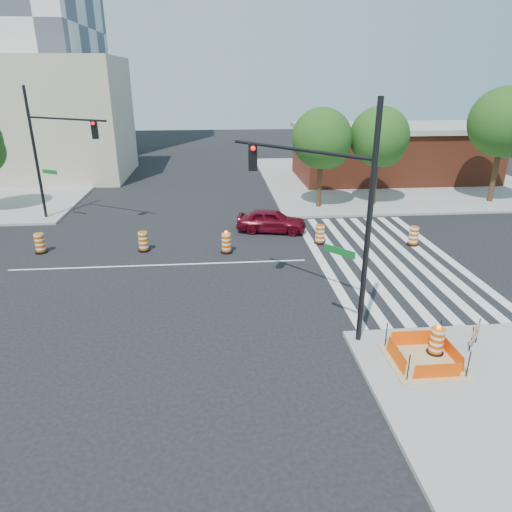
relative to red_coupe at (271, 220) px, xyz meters
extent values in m
plane|color=black|center=(-5.90, -4.56, -0.68)|extent=(120.00, 120.00, 0.00)
cube|color=gray|center=(12.10, 13.44, -0.60)|extent=(22.00, 22.00, 0.15)
cube|color=silver|center=(1.90, -4.56, -0.67)|extent=(0.45, 13.50, 0.01)
cube|color=silver|center=(2.80, -4.56, -0.67)|extent=(0.45, 13.50, 0.01)
cube|color=silver|center=(3.70, -4.56, -0.67)|extent=(0.45, 13.50, 0.01)
cube|color=silver|center=(4.60, -4.56, -0.67)|extent=(0.45, 13.50, 0.01)
cube|color=silver|center=(5.50, -4.56, -0.67)|extent=(0.45, 13.50, 0.01)
cube|color=silver|center=(6.40, -4.56, -0.67)|extent=(0.45, 13.50, 0.01)
cube|color=silver|center=(7.30, -4.56, -0.67)|extent=(0.45, 13.50, 0.01)
cube|color=silver|center=(8.20, -4.56, -0.67)|extent=(0.45, 13.50, 0.01)
cube|color=silver|center=(-5.90, -4.56, -0.67)|extent=(14.00, 0.12, 0.01)
cube|color=tan|center=(3.10, -13.56, -0.50)|extent=(2.20, 2.20, 0.05)
cube|color=#FF4C05|center=(3.10, -14.46, -0.25)|extent=(1.44, 0.02, 0.55)
cube|color=#FF4C05|center=(3.10, -12.66, -0.25)|extent=(1.44, 0.02, 0.55)
cube|color=#FF4C05|center=(2.20, -13.56, -0.25)|extent=(0.02, 1.44, 0.55)
cube|color=#FF4C05|center=(4.00, -13.56, -0.25)|extent=(0.02, 1.44, 0.55)
cylinder|color=black|center=(2.20, -14.46, -0.08)|extent=(0.04, 0.04, 0.90)
cylinder|color=black|center=(4.00, -14.46, -0.08)|extent=(0.04, 0.04, 0.90)
cylinder|color=black|center=(2.20, -12.66, -0.08)|extent=(0.04, 0.04, 0.90)
cylinder|color=black|center=(4.00, -12.66, -0.08)|extent=(0.04, 0.04, 0.90)
cube|color=brown|center=(12.10, 13.44, 1.42)|extent=(16.00, 8.00, 4.20)
cube|color=gray|center=(12.10, 13.44, 3.72)|extent=(16.50, 8.50, 0.40)
cube|color=#BFB292|center=(-17.90, 17.44, 4.32)|extent=(14.00, 10.00, 10.00)
imported|color=#5B0716|center=(0.00, 0.00, 0.00)|extent=(4.22, 2.42, 1.35)
cylinder|color=black|center=(1.47, -12.10, 3.35)|extent=(0.17, 0.17, 7.75)
cylinder|color=black|center=(-0.44, -9.90, 5.48)|extent=(3.90, 4.47, 0.12)
cube|color=black|center=(-1.77, -8.36, 5.00)|extent=(0.31, 0.27, 0.97)
sphere|color=#FF0C0C|center=(-1.77, -8.54, 5.34)|extent=(0.17, 0.17, 0.17)
cube|color=#0C591E|center=(0.83, -11.37, 2.38)|extent=(0.79, 0.90, 0.24)
cylinder|color=black|center=(-13.88, 3.78, 3.38)|extent=(0.18, 0.18, 7.81)
cylinder|color=black|center=(-11.36, 2.28, 5.53)|extent=(5.09, 3.10, 0.12)
cube|color=black|center=(-9.60, 1.23, 5.04)|extent=(0.31, 0.27, 0.98)
sphere|color=#FF0C0C|center=(-9.60, 1.05, 5.38)|extent=(0.18, 0.18, 0.18)
cube|color=#0C591E|center=(-13.04, 3.28, 2.40)|extent=(1.03, 0.63, 0.24)
cylinder|color=black|center=(3.64, -13.18, -0.48)|extent=(0.54, 0.54, 0.09)
cylinder|color=#DA5004|center=(3.64, -13.18, -0.04)|extent=(0.43, 0.43, 0.85)
sphere|color=#FF990C|center=(3.64, -13.18, 0.46)|extent=(0.14, 0.14, 0.14)
cube|color=#DA5004|center=(5.06, -12.91, 0.10)|extent=(0.58, 0.56, 0.25)
cube|color=#DA5004|center=(5.06, -12.91, -0.18)|extent=(0.58, 0.56, 0.20)
cylinder|color=black|center=(4.82, -13.14, -0.08)|extent=(0.04, 0.04, 0.90)
cylinder|color=black|center=(5.31, -12.67, -0.08)|extent=(0.04, 0.04, 0.90)
cylinder|color=#382314|center=(3.81, 4.75, 1.40)|extent=(0.33, 0.33, 4.16)
sphere|color=#1C4213|center=(3.81, 4.75, 4.01)|extent=(3.90, 3.90, 3.90)
sphere|color=#1C4213|center=(4.33, 5.06, 3.36)|extent=(2.86, 2.86, 2.86)
sphere|color=#1C4213|center=(3.40, 4.54, 3.62)|extent=(2.60, 2.60, 2.60)
cylinder|color=#382314|center=(7.77, 5.10, 1.42)|extent=(0.30, 0.30, 4.19)
sphere|color=#1C4213|center=(7.77, 5.10, 4.03)|extent=(3.92, 3.92, 3.92)
sphere|color=#1C4213|center=(8.24, 5.38, 3.38)|extent=(2.88, 2.88, 2.88)
sphere|color=#1C4213|center=(7.40, 4.91, 3.64)|extent=(2.62, 2.62, 2.62)
cylinder|color=#382314|center=(16.29, 5.05, 1.80)|extent=(0.35, 0.35, 4.96)
sphere|color=#1C4213|center=(16.29, 5.05, 4.90)|extent=(4.65, 4.65, 4.65)
sphere|color=#1C4213|center=(16.84, 5.39, 4.13)|extent=(3.41, 3.41, 3.41)
sphere|color=#1C4213|center=(15.85, 4.83, 4.43)|extent=(3.10, 3.10, 3.10)
cylinder|color=black|center=(-12.15, -2.33, -0.63)|extent=(0.60, 0.60, 0.10)
cylinder|color=#DA5004|center=(-12.15, -2.33, -0.13)|extent=(0.48, 0.48, 0.95)
cylinder|color=black|center=(-6.94, -2.54, -0.63)|extent=(0.60, 0.60, 0.10)
cylinder|color=#DA5004|center=(-6.94, -2.54, -0.13)|extent=(0.48, 0.48, 0.95)
cylinder|color=black|center=(-2.70, -3.16, -0.63)|extent=(0.60, 0.60, 0.10)
cylinder|color=#DA5004|center=(-2.70, -3.16, -0.13)|extent=(0.48, 0.48, 0.95)
sphere|color=#FF990C|center=(-2.70, -3.16, 0.42)|extent=(0.16, 0.16, 0.16)
cylinder|color=black|center=(2.35, -2.22, -0.63)|extent=(0.60, 0.60, 0.10)
cylinder|color=#DA5004|center=(2.35, -2.22, -0.13)|extent=(0.48, 0.48, 0.95)
cylinder|color=black|center=(7.25, -2.95, -0.63)|extent=(0.60, 0.60, 0.10)
cylinder|color=#DA5004|center=(7.25, -2.95, -0.13)|extent=(0.48, 0.48, 0.95)
camera|label=1|loc=(-3.15, -25.01, 7.71)|focal=32.00mm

